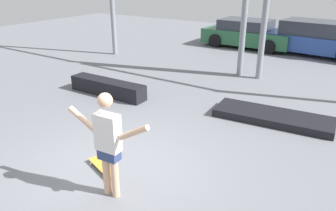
{
  "coord_description": "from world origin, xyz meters",
  "views": [
    {
      "loc": [
        3.66,
        -3.85,
        3.38
      ],
      "look_at": [
        0.18,
        1.44,
        0.79
      ],
      "focal_mm": 35.0,
      "sensor_mm": 36.0,
      "label": 1
    }
  ],
  "objects": [
    {
      "name": "skateboarder",
      "position": [
        0.46,
        -0.65,
        0.99
      ],
      "size": [
        1.49,
        0.23,
        1.77
      ],
      "rotation": [
        0.0,
        0.0,
        0.07
      ],
      "color": "#DBAD89",
      "rests_on": "ground_plane"
    },
    {
      "name": "ground_plane",
      "position": [
        0.0,
        0.0,
        0.0
      ],
      "size": [
        36.0,
        36.0,
        0.0
      ],
      "primitive_type": "plane",
      "color": "slate"
    },
    {
      "name": "manual_pad",
      "position": [
        1.79,
        3.67,
        0.09
      ],
      "size": [
        2.87,
        1.2,
        0.19
      ],
      "primitive_type": "cube",
      "rotation": [
        0.0,
        0.0,
        0.08
      ],
      "color": "black",
      "rests_on": "ground_plane"
    },
    {
      "name": "skateboard",
      "position": [
        -0.17,
        -0.21,
        0.06
      ],
      "size": [
        0.83,
        0.47,
        0.08
      ],
      "rotation": [
        0.0,
        0.0,
        -0.34
      ],
      "color": "gold",
      "rests_on": "ground_plane"
    },
    {
      "name": "grind_box",
      "position": [
        -2.85,
        2.81,
        0.22
      ],
      "size": [
        2.52,
        0.54,
        0.44
      ],
      "primitive_type": "cube",
      "rotation": [
        0.0,
        0.0,
        0.02
      ],
      "color": "black",
      "rests_on": "ground_plane"
    },
    {
      "name": "parked_car_green",
      "position": [
        -1.84,
        11.52,
        0.64
      ],
      "size": [
        4.22,
        2.05,
        1.3
      ],
      "rotation": [
        0.0,
        0.0,
        -0.01
      ],
      "color": "#28603D",
      "rests_on": "ground_plane"
    },
    {
      "name": "parked_car_blue",
      "position": [
        1.2,
        11.56,
        0.71
      ],
      "size": [
        4.72,
        2.33,
        1.46
      ],
      "rotation": [
        0.0,
        0.0,
        -0.09
      ],
      "color": "#284793",
      "rests_on": "ground_plane"
    }
  ]
}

